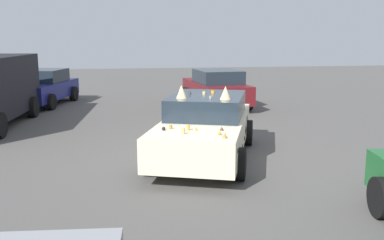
{
  "coord_description": "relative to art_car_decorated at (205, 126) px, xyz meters",
  "views": [
    {
      "loc": [
        -9.41,
        1.9,
        2.73
      ],
      "look_at": [
        0.0,
        0.3,
        0.9
      ],
      "focal_mm": 40.34,
      "sensor_mm": 36.0,
      "label": 1
    }
  ],
  "objects": [
    {
      "name": "art_car_decorated",
      "position": [
        0.0,
        0.0,
        0.0
      ],
      "size": [
        4.93,
        3.23,
        1.71
      ],
      "rotation": [
        0.0,
        0.0,
        2.79
      ],
      "color": "beige",
      "rests_on": "ground"
    },
    {
      "name": "parked_sedan_far_right",
      "position": [
        7.24,
        -1.89,
        0.02
      ],
      "size": [
        4.38,
        2.24,
        1.49
      ],
      "rotation": [
        0.0,
        0.0,
        0.09
      ],
      "color": "#5B1419",
      "rests_on": "ground"
    },
    {
      "name": "parked_sedan_near_left",
      "position": [
        8.97,
        5.05,
        -0.01
      ],
      "size": [
        4.32,
        2.7,
        1.45
      ],
      "rotation": [
        0.0,
        0.0,
        2.89
      ],
      "color": "navy",
      "rests_on": "ground"
    },
    {
      "name": "ground_plane",
      "position": [
        -0.07,
        0.03,
        -0.73
      ],
      "size": [
        60.0,
        60.0,
        0.0
      ],
      "primitive_type": "plane",
      "color": "#514F4C"
    }
  ]
}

